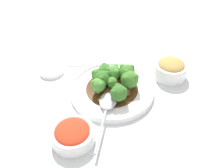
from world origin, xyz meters
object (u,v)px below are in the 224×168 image
Objects in this scene: beef_strip_2 at (108,95)px; side_bowl_kimchi at (73,134)px; broccoli_floret_5 at (127,72)px; broccoli_floret_7 at (119,93)px; broccoli_floret_3 at (98,75)px; side_bowl_appetizer at (171,69)px; broccoli_floret_6 at (98,85)px; serving_spoon at (107,104)px; main_plate at (112,90)px; beef_strip_0 at (119,83)px; beef_strip_1 at (122,91)px; sauce_dish at (51,71)px; broccoli_floret_4 at (105,71)px; broccoli_floret_2 at (102,78)px; broccoli_floret_0 at (114,72)px; broccoli_floret_1 at (130,79)px; broccoli_floret_8 at (110,82)px.

side_bowl_kimchi is (0.10, 0.14, 0.00)m from beef_strip_2.
broccoli_floret_5 reaches higher than broccoli_floret_7.
side_bowl_appetizer is (-0.24, -0.03, -0.01)m from broccoli_floret_3.
serving_spoon is at bearing 111.89° from broccoli_floret_6.
main_plate is 0.03m from beef_strip_0.
broccoli_floret_7 is (0.01, 0.03, 0.02)m from beef_strip_1.
serving_spoon is (0.02, 0.08, 0.02)m from main_plate.
broccoli_floret_3 reaches higher than sauce_dish.
sauce_dish is at bearing -20.19° from broccoli_floret_4.
serving_spoon reaches higher than sauce_dish.
beef_strip_0 is 0.63× the size of sauce_dish.
broccoli_floret_7 is at bearing 125.85° from broccoli_floret_2.
beef_strip_1 is 0.22× the size of serving_spoon.
broccoli_floret_0 is 0.66× the size of sauce_dish.
broccoli_floret_2 is 0.26× the size of serving_spoon.
broccoli_floret_3 is 0.84× the size of broccoli_floret_7.
serving_spoon is at bearing 32.97° from broccoli_floret_7.
broccoli_floret_5 is at bearing -144.53° from beef_strip_0.
broccoli_floret_6 is at bearing 9.86° from broccoli_floret_1.
broccoli_floret_8 is at bearing 72.78° from broccoli_floret_0.
broccoli_floret_1 is 1.31× the size of broccoli_floret_3.
main_plate is 0.07m from broccoli_floret_1.
broccoli_floret_1 is 0.03m from broccoli_floret_5.
broccoli_floret_4 is 0.05m from broccoli_floret_8.
broccoli_floret_4 reaches higher than sauce_dish.
serving_spoon is (0.03, 0.02, -0.02)m from broccoli_floret_7.
broccoli_floret_2 is (0.05, 0.00, 0.02)m from beef_strip_0.
broccoli_floret_7 reaches higher than side_bowl_appetizer.
broccoli_floret_4 is at bearing -110.79° from broccoli_floret_6.
serving_spoon is at bearing 64.59° from beef_strip_0.
main_plate is at bearing -73.14° from broccoli_floret_7.
broccoli_floret_3 is at bearing -39.89° from beef_strip_1.
main_plate is 3.69× the size of beef_strip_2.
sauce_dish is at bearing -18.59° from broccoli_floret_5.
side_bowl_kimchi is 1.06× the size of side_bowl_appetizer.
broccoli_floret_1 is (-0.07, -0.04, 0.03)m from beef_strip_2.
beef_strip_2 is 0.09m from broccoli_floret_4.
broccoli_floret_0 is at bearing -69.70° from beef_strip_1.
broccoli_floret_7 is 0.49× the size of side_bowl_appetizer.
broccoli_floret_3 is at bearing 154.20° from sauce_dish.
broccoli_floret_0 is 0.04m from broccoli_floret_5.
side_bowl_kimchi is at bearing 66.90° from broccoli_floret_4.
broccoli_floret_4 is (0.04, -0.03, 0.02)m from beef_strip_0.
beef_strip_0 is 0.06m from broccoli_floret_4.
beef_strip_2 is at bearing 46.97° from broccoli_floret_5.
broccoli_floret_0 is 0.52× the size of side_bowl_appetizer.
beef_strip_0 reaches higher than beef_strip_2.
broccoli_floret_7 is 0.05m from serving_spoon.
beef_strip_0 is 0.25× the size of serving_spoon.
beef_strip_1 reaches higher than main_plate.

